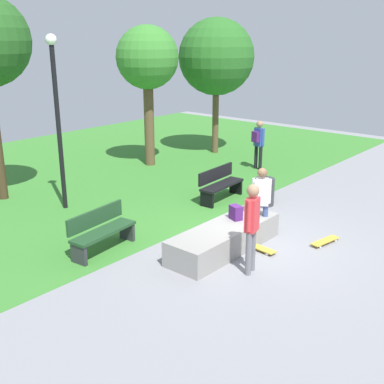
# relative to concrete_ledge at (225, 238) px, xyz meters

# --- Properties ---
(ground_plane) EXTENTS (28.00, 28.00, 0.00)m
(ground_plane) POSITION_rel_concrete_ledge_xyz_m (0.68, -0.10, -0.27)
(ground_plane) COLOR gray
(grass_lawn) EXTENTS (26.60, 12.56, 0.01)m
(grass_lawn) POSITION_rel_concrete_ledge_xyz_m (0.68, 7.62, -0.27)
(grass_lawn) COLOR #387A2D
(grass_lawn) RESTS_ON ground_plane
(concrete_ledge) EXTENTS (2.92, 0.93, 0.54)m
(concrete_ledge) POSITION_rel_concrete_ledge_xyz_m (0.00, 0.00, 0.00)
(concrete_ledge) COLOR gray
(concrete_ledge) RESTS_ON ground_plane
(backpack_on_ledge) EXTENTS (0.29, 0.33, 0.32)m
(backpack_on_ledge) POSITION_rel_concrete_ledge_xyz_m (0.50, 0.08, 0.43)
(backpack_on_ledge) COLOR #4C1E66
(backpack_on_ledge) RESTS_ON concrete_ledge
(skater_performing_trick) EXTENTS (0.42, 0.27, 1.80)m
(skater_performing_trick) POSITION_rel_concrete_ledge_xyz_m (-0.50, -1.00, 0.79)
(skater_performing_trick) COLOR slate
(skater_performing_trick) RESTS_ON ground_plane
(skater_watching) EXTENTS (0.35, 0.38, 1.66)m
(skater_watching) POSITION_rel_concrete_ledge_xyz_m (1.04, -0.23, 0.70)
(skater_watching) COLOR #3F5184
(skater_watching) RESTS_ON ground_plane
(skateboard_by_ledge) EXTENTS (0.29, 0.82, 0.08)m
(skateboard_by_ledge) POSITION_rel_concrete_ledge_xyz_m (0.47, -0.59, -0.21)
(skateboard_by_ledge) COLOR gold
(skateboard_by_ledge) RESTS_ON ground_plane
(skateboard_spare) EXTENTS (0.82, 0.35, 0.08)m
(skateboard_spare) POSITION_rel_concrete_ledge_xyz_m (1.72, -1.51, -0.21)
(skateboard_spare) COLOR gold
(skateboard_spare) RESTS_ON ground_plane
(park_bench_near_lamppost) EXTENTS (1.64, 0.66, 0.91)m
(park_bench_near_lamppost) POSITION_rel_concrete_ledge_xyz_m (-1.74, 1.99, 0.21)
(park_bench_near_lamppost) COLOR #1E4223
(park_bench_near_lamppost) RESTS_ON ground_plane
(park_bench_by_oak) EXTENTS (1.63, 0.57, 0.91)m
(park_bench_by_oak) POSITION_rel_concrete_ledge_xyz_m (2.61, 2.12, 0.21)
(park_bench_by_oak) COLOR black
(park_bench_by_oak) RESTS_ON ground_plane
(tree_slender_maple) EXTENTS (2.13, 2.13, 4.80)m
(tree_slender_maple) POSITION_rel_concrete_ledge_xyz_m (4.08, 6.41, 3.39)
(tree_slender_maple) COLOR brown
(tree_slender_maple) RESTS_ON grass_lawn
(tree_broad_elm) EXTENTS (2.86, 2.86, 5.11)m
(tree_broad_elm) POSITION_rel_concrete_ledge_xyz_m (7.11, 5.81, 3.40)
(tree_broad_elm) COLOR brown
(tree_broad_elm) RESTS_ON grass_lawn
(lamp_post) EXTENTS (0.28, 0.28, 4.48)m
(lamp_post) POSITION_rel_concrete_ledge_xyz_m (-0.64, 4.88, 2.43)
(lamp_post) COLOR black
(lamp_post) RESTS_ON ground_plane
(trash_bin) EXTENTS (0.55, 0.55, 0.75)m
(trash_bin) POSITION_rel_concrete_ledge_xyz_m (3.06, 0.94, 0.11)
(trash_bin) COLOR #333338
(trash_bin) RESTS_ON ground_plane
(pedestrian_with_backpack) EXTENTS (0.39, 0.42, 1.69)m
(pedestrian_with_backpack) POSITION_rel_concrete_ledge_xyz_m (6.07, 3.12, 0.75)
(pedestrian_with_backpack) COLOR black
(pedestrian_with_backpack) RESTS_ON ground_plane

